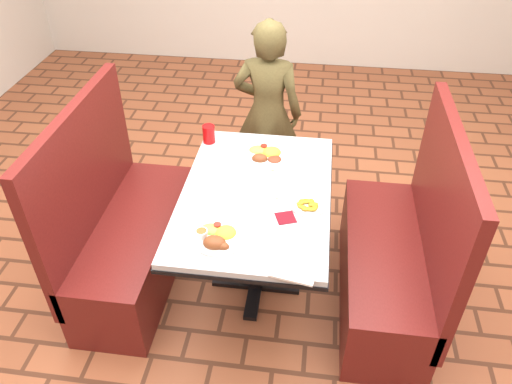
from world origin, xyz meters
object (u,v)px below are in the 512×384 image
dining_table (256,206)px  near_dinner_plate (217,235)px  booth_bench_left (126,236)px  booth_bench_right (393,261)px  diner_person (268,113)px  red_tumbler (209,134)px  far_dinner_plate (266,153)px  plantain_plate (308,206)px

dining_table → near_dinner_plate: near_dinner_plate is taller
booth_bench_left → dining_table: bearing=0.0°
booth_bench_right → diner_person: bearing=130.1°
booth_bench_right → diner_person: diner_person is taller
booth_bench_left → red_tumbler: booth_bench_left is taller
diner_person → booth_bench_left: bearing=58.2°
dining_table → diner_person: bearing=93.0°
booth_bench_left → red_tumbler: 0.80m
far_dinner_plate → dining_table: bearing=-92.2°
dining_table → red_tumbler: bearing=127.4°
booth_bench_left → plantain_plate: (1.08, -0.09, 0.43)m
red_tumbler → near_dinner_plate: bearing=-75.5°
near_dinner_plate → far_dinner_plate: (0.15, 0.74, -0.00)m
diner_person → near_dinner_plate: (-0.08, -1.41, 0.10)m
booth_bench_left → red_tumbler: bearing=46.6°
booth_bench_left → far_dinner_plate: (0.81, 0.35, 0.45)m
booth_bench_left → diner_person: bearing=53.6°
plantain_plate → red_tumbler: bearing=138.9°
booth_bench_right → red_tumbler: (-1.16, 0.47, 0.48)m
diner_person → red_tumbler: diner_person is taller
far_dinner_plate → red_tumbler: red_tumbler is taller
booth_bench_right → diner_person: 1.37m
booth_bench_right → plantain_plate: (-0.51, -0.09, 0.43)m
near_dinner_plate → red_tumbler: (-0.22, 0.86, 0.03)m
dining_table → plantain_plate: size_ratio=6.95×
booth_bench_left → diner_person: (0.74, 1.01, 0.35)m
dining_table → red_tumbler: size_ratio=10.76×
diner_person → far_dinner_plate: size_ratio=4.88×
booth_bench_right → red_tumbler: 1.33m
near_dinner_plate → booth_bench_left: bearing=149.3°
diner_person → near_dinner_plate: diner_person is taller
diner_person → plantain_plate: 1.16m
booth_bench_left → booth_bench_right: bearing=0.0°
booth_bench_left → far_dinner_plate: booth_bench_left is taller
booth_bench_right → booth_bench_left: bearing=180.0°
booth_bench_right → near_dinner_plate: bearing=-157.0°
far_dinner_plate → near_dinner_plate: bearing=-101.2°
dining_table → far_dinner_plate: 0.37m
diner_person → far_dinner_plate: 0.68m
plantain_plate → red_tumbler: 0.85m
diner_person → plantain_plate: (0.34, -1.10, 0.09)m
far_dinner_plate → booth_bench_right: bearing=-23.7°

